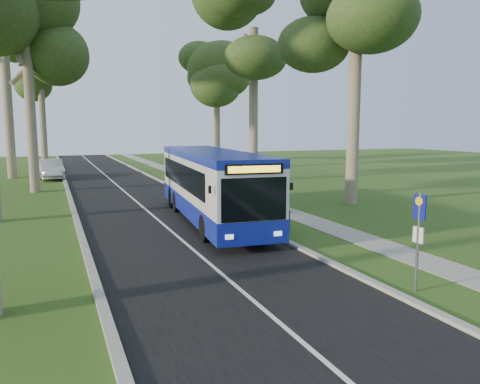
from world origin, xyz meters
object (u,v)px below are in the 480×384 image
at_px(bus_stop_sign, 418,231).
at_px(bus_shelter, 262,176).
at_px(car_silver, 52,169).
at_px(car_white, 45,170).
at_px(bus, 211,185).
at_px(litter_bin, 285,221).

bearing_deg(bus_stop_sign, bus_shelter, 77.30).
distance_m(bus_stop_sign, car_silver, 33.55).
bearing_deg(bus_shelter, car_white, 94.29).
distance_m(bus_stop_sign, car_white, 34.70).
bearing_deg(bus_stop_sign, bus, 92.85).
bearing_deg(car_silver, bus_shelter, -68.67).
bearing_deg(bus, car_silver, 112.07).
bearing_deg(litter_bin, bus, 125.62).
xyz_separation_m(bus_stop_sign, car_white, (-9.15, 33.46, -0.94)).
relative_size(bus_stop_sign, litter_bin, 3.08).
xyz_separation_m(bus_shelter, litter_bin, (-0.87, -4.17, -1.42)).
distance_m(litter_bin, car_white, 27.40).
bearing_deg(bus_shelter, bus_stop_sign, -115.81).
distance_m(bus_stop_sign, litter_bin, 7.78).
distance_m(litter_bin, car_silver, 26.24).
bearing_deg(litter_bin, car_silver, 109.60).
bearing_deg(car_silver, litter_bin, -74.26).
height_order(bus_stop_sign, car_white, bus_stop_sign).
relative_size(bus_stop_sign, car_silver, 0.53).
bearing_deg(car_white, car_silver, -65.03).
xyz_separation_m(bus_shelter, car_white, (-10.17, 21.60, -1.17)).
relative_size(bus, bus_stop_sign, 4.72).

